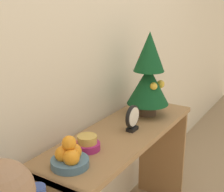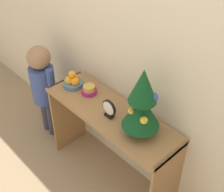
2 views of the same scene
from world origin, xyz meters
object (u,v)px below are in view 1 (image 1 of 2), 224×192
fruit_bowl (70,157)px  desk_clock (133,118)px  mini_tree (149,75)px  singing_bowl (87,144)px

fruit_bowl → desk_clock: same height
mini_tree → fruit_bowl: (-0.75, 0.00, -0.21)m
fruit_bowl → singing_bowl: bearing=10.3°
mini_tree → fruit_bowl: bearing=179.6°
mini_tree → fruit_bowl: 0.78m
fruit_bowl → desk_clock: 0.48m
mini_tree → desk_clock: 0.33m
desk_clock → singing_bowl: bearing=166.6°
mini_tree → desk_clock: mini_tree is taller
singing_bowl → desk_clock: bearing=-13.4°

